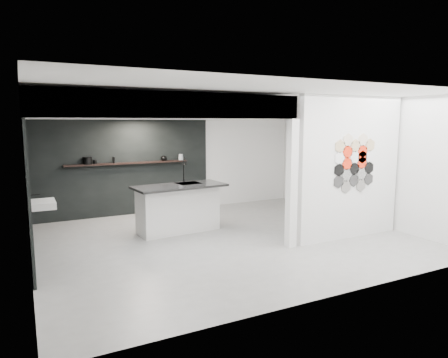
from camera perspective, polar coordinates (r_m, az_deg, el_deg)
The scene contains 17 objects.
floor at distance 8.01m, azimuth 0.34°, elevation -8.53°, with size 7.00×6.00×0.01m, color slate.
partition_panel at distance 8.23m, azimuth 17.58°, elevation 1.53°, with size 2.45×0.15×2.80m, color silver.
bay_clad_back at distance 10.10m, azimuth -14.08°, elevation 1.54°, with size 4.40×0.04×2.35m, color black.
bay_clad_left at distance 7.90m, azimuth -26.30°, elevation -0.84°, with size 0.04×4.00×2.35m, color black.
bulkhead at distance 8.13m, azimuth -11.26°, elevation 9.80°, with size 4.40×4.00×0.40m, color silver.
corner_column at distance 7.35m, azimuth 9.65°, elevation -0.73°, with size 0.16×0.16×2.35m, color silver.
fascia_beam at distance 6.31m, azimuth -6.44°, elevation 10.43°, with size 4.40×0.16×0.40m, color silver.
wall_basin at distance 7.76m, azimuth -24.43°, elevation -3.31°, with size 0.40×0.60×0.12m, color silver.
display_shelf at distance 10.01m, azimuth -13.41°, elevation 2.22°, with size 3.00×0.15×0.04m, color black.
kitchen_island at distance 8.45m, azimuth -6.54°, elevation -4.06°, with size 1.96×1.01×1.53m.
stockpot at distance 9.82m, azimuth -18.91°, elevation 2.51°, with size 0.21×0.21×0.17m, color black.
kettle at distance 10.24m, azimuth -8.60°, elevation 2.97°, with size 0.15×0.15×0.13m, color black.
glass_bowl at distance 10.40m, azimuth -6.17°, elevation 2.97°, with size 0.12×0.12×0.09m, color gray.
glass_vase at distance 10.40m, azimuth -6.18°, elevation 3.15°, with size 0.11×0.11×0.15m, color gray.
bottle_dark at distance 9.92m, azimuth -15.49°, elevation 2.63°, with size 0.05×0.05×0.14m, color black.
utensil_cup at distance 9.85m, azimuth -17.97°, elevation 2.36°, with size 0.08×0.08×0.10m, color black.
hex_tile_cluster at distance 8.18m, azimuth 18.20°, elevation 2.21°, with size 1.04×0.02×1.16m.
Camera 1 is at (-3.52, -6.82, 2.29)m, focal length 32.00 mm.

